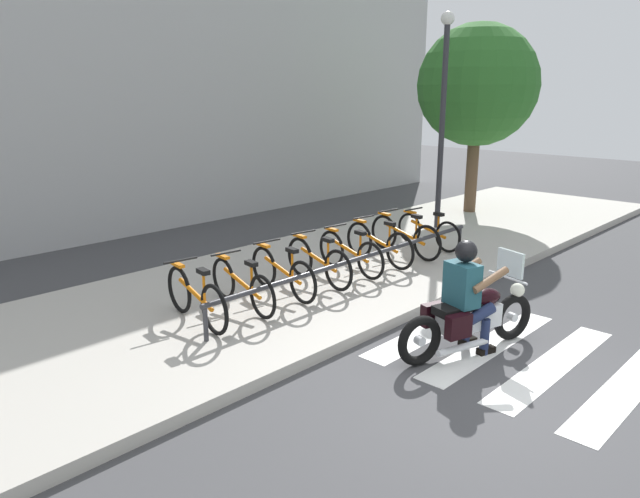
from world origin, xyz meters
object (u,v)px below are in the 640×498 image
Objects in this scene: bicycle_3 at (318,262)px; bike_rack at (361,259)px; motorcycle at (470,317)px; rider at (467,289)px; bicycle_4 at (350,253)px; tree_near_rack at (478,86)px; bicycle_2 at (282,272)px; bicycle_5 at (379,244)px; bicycle_0 at (196,297)px; street_lamp at (443,105)px; bicycle_1 at (242,285)px; bicycle_6 at (405,236)px; bicycle_7 at (428,231)px.

bicycle_3 is 0.27× the size of bike_rack.
motorcycle is 0.37m from rider.
bicycle_4 is 6.72m from tree_near_rack.
bicycle_2 is at bearing 179.98° from bicycle_3.
rider reaches higher than bike_rack.
bicycle_5 is (1.91, 2.83, -0.30)m from rider.
bicycle_0 reaches higher than bicycle_2.
bicycle_2 is 1.02× the size of bicycle_4.
street_lamp reaches higher than bicycle_4.
bicycle_0 is 3.82m from bicycle_5.
bicycle_5 is 3.99m from street_lamp.
bicycle_2 is 1.27m from bike_rack.
bicycle_4 reaches higher than bicycle_1.
bicycle_2 is 0.35× the size of tree_near_rack.
bicycle_6 is 0.76m from bicycle_7.
rider is 0.87× the size of bicycle_1.
tree_near_rack reaches higher than bicycle_3.
bicycle_5 reaches higher than bike_rack.
bicycle_4 is 0.96× the size of bicycle_5.
rider is 0.31× the size of tree_near_rack.
bicycle_3 is (1.53, -0.00, 0.02)m from bicycle_1.
tree_near_rack is at bearing 15.64° from bike_rack.
bicycle_2 is 1.53m from bicycle_4.
bicycle_1 is at bearing -172.31° from street_lamp.
motorcycle is 1.29× the size of bicycle_4.
bicycle_6 is at bearing -0.01° from bicycle_1.
bicycle_4 is 2.29m from bicycle_7.
bicycle_3 is at bearing 83.85° from motorcycle.
bicycle_3 is at bearing -0.04° from bicycle_1.
motorcycle is 1.24× the size of bicycle_5.
bike_rack is (-1.15, -0.55, 0.07)m from bicycle_5.
street_lamp reaches higher than bicycle_1.
bicycle_5 reaches higher than bicycle_4.
bicycle_2 is at bearing -180.00° from bicycle_4.
bike_rack is at bearing -124.62° from bicycle_4.
bicycle_1 is (-1.15, 2.83, -0.32)m from rider.
bicycle_4 is at bearing 179.97° from bicycle_5.
rider is at bearing 160.72° from motorcycle.
bicycle_7 is at bearing 0.02° from bicycle_4.
bicycle_5 reaches higher than bicycle_1.
bicycle_7 is (3.36, 2.85, 0.03)m from motorcycle.
rider is 0.91× the size of bicycle_7.
bicycle_1 is 2.29m from bicycle_4.
bicycle_5 is at bearing -166.73° from tree_near_rack.
bicycle_6 is (4.58, 0.00, 0.00)m from bicycle_0.
bicycle_3 is at bearing -180.00° from bicycle_5.
rider is at bearing -112.06° from bicycle_4.
bike_rack is 1.27× the size of street_lamp.
bicycle_0 is 1.00× the size of bicycle_2.
bicycle_2 is (-0.46, 2.85, 0.05)m from motorcycle.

